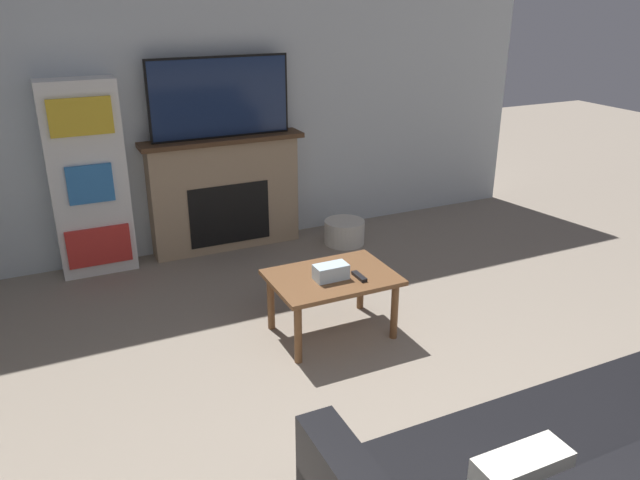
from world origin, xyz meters
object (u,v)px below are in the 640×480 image
at_px(bookshelf, 88,180).
at_px(storage_basket, 344,232).
at_px(fireplace, 225,193).
at_px(tv, 220,98).
at_px(coffee_table, 332,284).

distance_m(bookshelf, storage_basket, 2.25).
height_order(fireplace, tv, tv).
xyz_separation_m(coffee_table, storage_basket, (0.83, 1.41, -0.26)).
xyz_separation_m(bookshelf, storage_basket, (2.12, -0.35, -0.67)).
distance_m(fireplace, tv, 0.84).
distance_m(tv, bookshelf, 1.26).
xyz_separation_m(fireplace, bookshelf, (-1.12, -0.02, 0.27)).
relative_size(bookshelf, storage_basket, 4.24).
height_order(coffee_table, storage_basket, coffee_table).
height_order(fireplace, coffee_table, fireplace).
height_order(tv, bookshelf, tv).
bearing_deg(coffee_table, tv, 95.70).
bearing_deg(storage_basket, tv, 160.32).
height_order(fireplace, bookshelf, bookshelf).
bearing_deg(tv, fireplace, 90.00).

